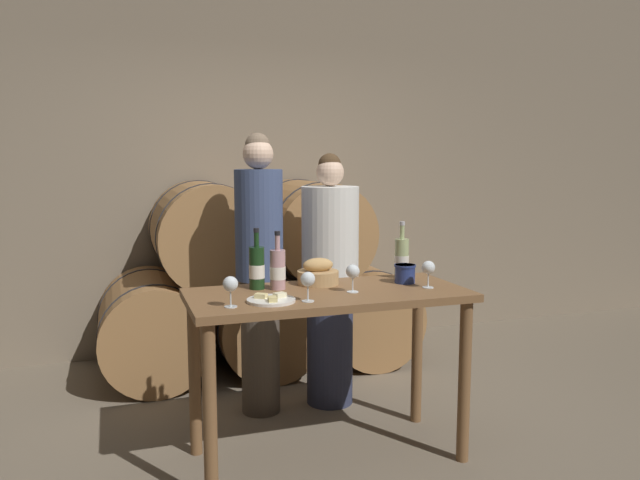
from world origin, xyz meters
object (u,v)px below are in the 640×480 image
at_px(tasting_table, 328,319).
at_px(wine_glass_center, 353,272).
at_px(wine_bottle_red, 257,268).
at_px(wine_glass_right, 428,268).
at_px(person_right, 330,280).
at_px(person_left, 260,270).
at_px(wine_bottle_white, 402,258).
at_px(wine_bottle_rose, 278,269).
at_px(bread_basket, 318,274).
at_px(blue_crock, 405,273).
at_px(wine_glass_far_left, 230,285).
at_px(wine_glass_left, 308,280).
at_px(cheese_plate, 271,300).

xyz_separation_m(tasting_table, wine_glass_center, (0.11, -0.06, 0.25)).
distance_m(wine_bottle_red, wine_glass_right, 0.90).
distance_m(person_right, wine_bottle_red, 0.82).
bearing_deg(wine_bottle_red, person_left, 75.52).
distance_m(person_left, wine_bottle_white, 0.88).
height_order(wine_bottle_rose, bread_basket, wine_bottle_rose).
bearing_deg(blue_crock, wine_glass_center, -160.04).
height_order(person_left, wine_glass_far_left, person_left).
distance_m(blue_crock, bread_basket, 0.48).
height_order(blue_crock, wine_glass_right, wine_glass_right).
xyz_separation_m(person_left, wine_glass_far_left, (-0.34, -0.89, 0.11)).
height_order(wine_bottle_rose, wine_glass_left, wine_bottle_rose).
relative_size(person_right, wine_glass_far_left, 11.15).
height_order(person_left, cheese_plate, person_left).
xyz_separation_m(tasting_table, person_right, (0.26, 0.71, 0.05)).
bearing_deg(tasting_table, wine_glass_right, -8.99).
bearing_deg(cheese_plate, person_left, 80.54).
xyz_separation_m(person_left, wine_bottle_rose, (-0.04, -0.57, 0.11)).
xyz_separation_m(person_right, wine_bottle_white, (0.25, -0.50, 0.20)).
relative_size(wine_bottle_rose, wine_glass_left, 2.12).
bearing_deg(wine_glass_left, wine_bottle_red, 114.42).
bearing_deg(blue_crock, bread_basket, 165.31).
distance_m(wine_bottle_white, wine_glass_left, 0.79).
distance_m(tasting_table, wine_bottle_white, 0.61).
xyz_separation_m(person_right, wine_glass_left, (-0.43, -0.89, 0.19)).
xyz_separation_m(person_right, wine_bottle_red, (-0.59, -0.53, 0.20)).
bearing_deg(wine_bottle_rose, tasting_table, -30.31).
xyz_separation_m(wine_bottle_white, cheese_plate, (-0.85, -0.34, -0.10)).
bearing_deg(blue_crock, wine_glass_far_left, -166.09).
height_order(wine_bottle_rose, wine_glass_far_left, wine_bottle_rose).
relative_size(person_left, blue_crock, 14.50).
bearing_deg(bread_basket, wine_glass_center, -67.87).
height_order(bread_basket, wine_glass_right, same).
xyz_separation_m(cheese_plate, wine_glass_right, (0.86, 0.05, 0.09)).
height_order(cheese_plate, wine_glass_right, wine_glass_right).
relative_size(wine_bottle_rose, bread_basket, 1.36).
bearing_deg(wine_bottle_red, blue_crock, -7.58).
relative_size(wine_bottle_red, blue_crock, 2.69).
bearing_deg(wine_glass_far_left, wine_bottle_white, 20.04).
distance_m(tasting_table, blue_crock, 0.52).
height_order(tasting_table, wine_bottle_red, wine_bottle_red).
height_order(person_right, cheese_plate, person_right).
bearing_deg(person_left, blue_crock, -43.76).
height_order(bread_basket, wine_glass_left, same).
distance_m(wine_bottle_white, cheese_plate, 0.92).
distance_m(cheese_plate, wine_glass_right, 0.87).
xyz_separation_m(tasting_table, wine_bottle_rose, (-0.23, 0.13, 0.25)).
xyz_separation_m(wine_bottle_red, wine_bottle_white, (0.85, 0.03, 0.00)).
distance_m(person_right, wine_bottle_white, 0.60).
bearing_deg(wine_bottle_rose, wine_glass_right, -16.03).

